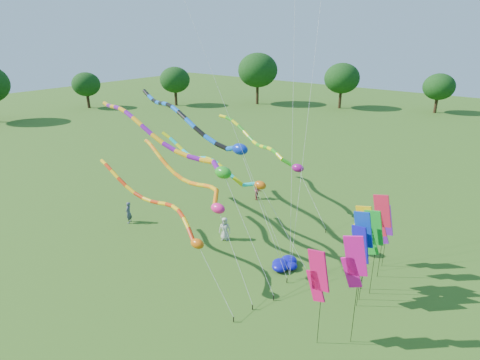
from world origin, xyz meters
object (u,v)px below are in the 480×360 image
Objects in this scene: tube_kite_red at (159,208)px; tube_kite_orange at (188,179)px; blue_nylon_heap at (281,264)px; person_a at (225,229)px; person_c at (258,190)px; person_b at (129,213)px.

tube_kite_red is 2.39m from tube_kite_orange.
blue_nylon_heap is 4.80m from person_a.
tube_kite_red is 8.12× the size of person_c.
person_c reaches higher than blue_nylon_heap.
person_b is at bearing -171.44° from blue_nylon_heap.
person_a is at bearing 91.15° from tube_kite_orange.
person_a is 0.99× the size of person_b.
person_a reaches higher than person_c.
person_b is (-11.71, -1.76, 0.54)m from blue_nylon_heap.
tube_kite_orange is 4.73m from person_a.
blue_nylon_heap is 11.86m from person_b.
tube_kite_red is 5.36m from person_a.
blue_nylon_heap is 1.21× the size of person_c.
tube_kite_red reaches higher than person_c.
person_a is 7.18m from person_c.
person_c is at bearing 118.09° from tube_kite_orange.
person_a is 7.35m from person_b.
blue_nylon_heap is at bearing -167.38° from person_c.
person_a is at bearing 167.18° from person_c.
tube_kite_red is 6.87m from person_b.
blue_nylon_heap is at bearing 70.81° from person_b.
person_c is (-1.38, 9.21, -4.03)m from tube_kite_orange.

